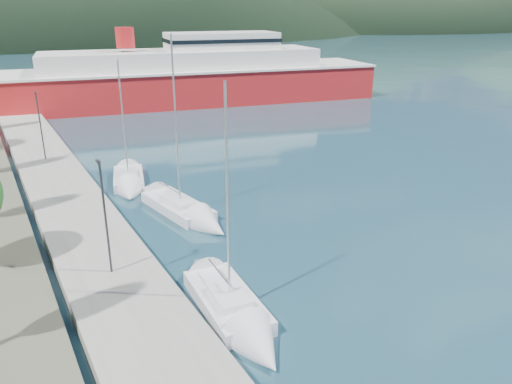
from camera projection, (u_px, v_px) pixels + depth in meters
ground at (35, 69)px, 117.56m from camera, size 1400.00×1400.00×0.00m
quay at (69, 203)px, 36.60m from camera, size 5.00×88.00×0.80m
lamp_posts at (100, 208)px, 26.03m from camera, size 0.15×44.97×6.06m
sailboat_near at (243, 325)px, 22.69m from camera, size 3.18×8.59×12.09m
sailboat_mid at (194, 216)px, 34.43m from camera, size 3.83×9.50×13.29m
sailboat_far at (129, 186)px, 40.29m from camera, size 4.24×7.85×11.01m
ferry at (185, 79)px, 75.73m from camera, size 60.60×22.59×11.78m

